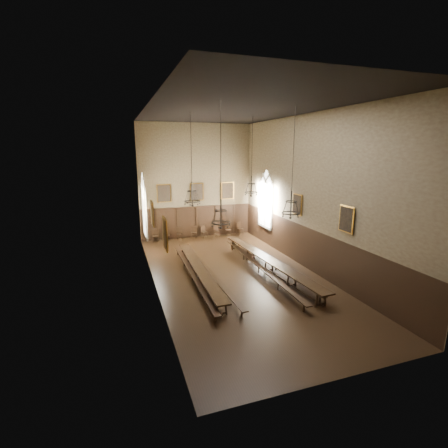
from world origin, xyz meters
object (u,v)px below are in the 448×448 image
chair_6 (228,232)px  chandelier_back_left (192,196)px  table_left (199,273)px  chair_7 (240,231)px  bench_left_outer (192,275)px  chair_1 (167,237)px  chair_5 (217,233)px  bench_right_inner (259,268)px  chandelier_back_right (251,187)px  table_right (269,265)px  bench_left_inner (208,272)px  bench_right_outer (276,266)px  chandelier_front_left (221,215)px  chair_3 (194,235)px  chair_2 (180,236)px  chandelier_front_right (291,206)px  chair_4 (204,234)px  chair_0 (156,238)px

chair_6 → chandelier_back_left: chandelier_back_left is taller
table_left → chair_7: 10.13m
bench_left_outer → chair_1: size_ratio=10.80×
chair_5 → chair_7: bearing=-4.2°
bench_right_inner → chandelier_back_right: size_ratio=2.20×
table_right → bench_left_inner: (-3.57, 0.33, -0.11)m
bench_left_inner → bench_left_outer: bearing=-173.9°
chair_7 → chandelier_back_right: (-1.50, -5.72, 4.34)m
chair_1 → bench_left_outer: bearing=-83.4°
bench_left_inner → chair_1: (-0.97, 8.27, -0.01)m
bench_right_outer → chandelier_front_left: chandelier_front_left is taller
bench_left_outer → chair_3: size_ratio=10.41×
table_right → chandelier_back_right: chandelier_back_right is taller
chair_2 → chair_3: bearing=7.7°
table_left → bench_right_outer: size_ratio=0.97×
chair_1 → chair_5: (4.03, -0.06, -0.01)m
table_right → chandelier_front_right: 4.46m
chair_4 → chair_6: size_ratio=0.99×
bench_right_outer → chair_0: chair_0 is taller
chair_2 → chandelier_front_right: size_ratio=0.18×
bench_left_outer → bench_right_inner: bench_right_inner is taller
bench_right_inner → chair_1: bearing=114.8°
table_right → chair_7: (1.55, 8.59, -0.09)m
bench_left_inner → bench_right_inner: 2.99m
chair_7 → chair_5: bearing=165.6°
chandelier_front_right → chair_0: bearing=116.7°
chair_0 → chandelier_back_left: (1.48, -6.47, 4.09)m
bench_right_outer → chandelier_front_right: 4.66m
chair_6 → chandelier_back_left: bearing=-121.6°
table_left → table_right: bearing=-2.7°
table_left → chair_1: (-0.43, 8.40, -0.08)m
bench_left_outer → chair_4: (2.96, 8.37, 0.01)m
chair_3 → bench_right_outer: bearing=-51.3°
chair_0 → chair_7: chair_7 is taller
bench_right_outer → chair_6: chair_6 is taller
bench_left_inner → chair_4: size_ratio=10.40×
chair_0 → chair_4: chair_0 is taller
table_left → bench_right_inner: table_left is taller
table_right → bench_right_outer: (0.52, 0.10, -0.13)m
bench_left_inner → bench_right_outer: bench_left_inner is taller
bench_left_outer → chandelier_back_right: size_ratio=2.09×
chair_6 → bench_left_outer: bearing=-118.0°
chair_0 → table_left: bearing=-70.3°
bench_left_outer → chair_0: bearing=96.5°
bench_left_outer → chandelier_back_right: 6.85m
chair_3 → chair_7: chair_7 is taller
bench_left_outer → bench_right_inner: size_ratio=0.95×
chair_1 → chair_6: size_ratio=0.94×
chair_6 → table_right: bearing=-90.4°
table_right → bench_left_outer: table_right is taller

